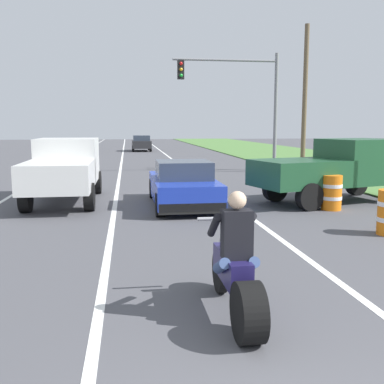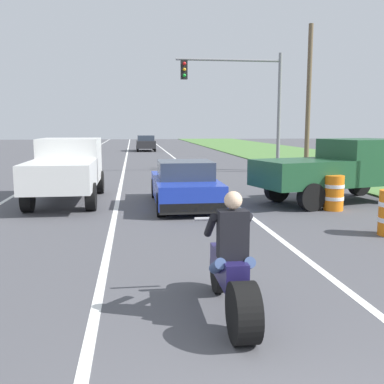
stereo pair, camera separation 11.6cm
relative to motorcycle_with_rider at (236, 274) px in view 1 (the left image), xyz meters
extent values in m
cube|color=white|center=(-5.30, 17.09, -0.59)|extent=(0.14, 120.00, 0.01)
cube|color=white|center=(1.90, 17.09, -0.59)|extent=(0.14, 120.00, 0.01)
cube|color=white|center=(-1.70, 17.09, -0.59)|extent=(0.14, 120.00, 0.01)
cube|color=#517F3D|center=(12.02, 17.09, -0.56)|extent=(10.00, 120.00, 0.06)
cylinder|color=black|center=(0.00, -0.60, -0.25)|extent=(0.28, 0.69, 0.69)
cylinder|color=black|center=(0.00, 0.95, -0.28)|extent=(0.12, 0.63, 0.63)
cube|color=#1E194C|center=(0.00, 0.23, 0.02)|extent=(0.28, 1.10, 0.36)
cylinder|color=#B2B2B7|center=(0.00, 0.87, 0.09)|extent=(0.08, 0.36, 0.73)
cylinder|color=#A5A5AA|center=(0.00, 0.85, 0.52)|extent=(0.70, 0.05, 0.05)
cube|color=black|center=(0.00, 0.00, 0.50)|extent=(0.36, 0.24, 0.60)
sphere|color=beige|center=(0.00, 0.00, 0.92)|extent=(0.22, 0.22, 0.22)
cylinder|color=#384C7A|center=(-0.18, 0.03, 0.10)|extent=(0.14, 0.47, 0.32)
cylinder|color=black|center=(-0.22, 0.30, 0.55)|extent=(0.10, 0.51, 0.40)
cylinder|color=#384C7A|center=(0.18, 0.03, 0.10)|extent=(0.14, 0.47, 0.32)
cylinder|color=black|center=(0.22, 0.30, 0.55)|extent=(0.10, 0.51, 0.40)
cube|color=#1E38B2|center=(0.34, 8.15, -0.07)|extent=(1.80, 4.30, 0.64)
cube|color=#333D4C|center=(0.34, 7.95, 0.51)|extent=(1.56, 1.70, 0.52)
cube|color=black|center=(0.34, 6.10, -0.31)|extent=(1.76, 0.20, 0.28)
cylinder|color=black|center=(-0.46, 9.75, -0.27)|extent=(0.24, 0.64, 0.64)
cylinder|color=black|center=(1.14, 9.75, -0.27)|extent=(0.24, 0.64, 0.64)
cylinder|color=black|center=(-0.46, 6.55, -0.27)|extent=(0.24, 0.64, 0.64)
cylinder|color=black|center=(1.14, 6.55, -0.27)|extent=(0.24, 0.64, 0.64)
cube|color=silver|center=(-3.26, 10.22, 0.69)|extent=(1.90, 2.10, 1.40)
cube|color=#333D4C|center=(-3.26, 10.57, 1.07)|extent=(1.67, 0.29, 0.57)
cube|color=silver|center=(-3.26, 7.97, 0.39)|extent=(1.90, 2.70, 0.80)
cylinder|color=black|center=(-4.13, 11.02, -0.19)|extent=(0.28, 0.80, 0.80)
cylinder|color=black|center=(-2.39, 11.02, -0.19)|extent=(0.28, 0.80, 0.80)
cylinder|color=black|center=(-4.13, 7.67, -0.19)|extent=(0.28, 0.80, 0.80)
cylinder|color=black|center=(-2.39, 7.67, -0.19)|extent=(0.28, 0.80, 0.80)
cube|color=#1E4C2D|center=(6.04, 8.31, 0.69)|extent=(2.52, 2.38, 1.40)
cube|color=#333D4C|center=(6.37, 8.40, 1.07)|extent=(0.71, 1.69, 0.57)
cube|color=#1E4C2D|center=(3.86, 7.72, 0.39)|extent=(3.10, 2.53, 0.80)
cylinder|color=black|center=(6.58, 9.35, -0.19)|extent=(0.85, 0.48, 0.80)
cylinder|color=black|center=(3.35, 8.49, -0.19)|extent=(0.85, 0.48, 0.80)
cylinder|color=black|center=(3.80, 6.81, -0.19)|extent=(0.85, 0.48, 0.80)
cylinder|color=gray|center=(6.22, 17.18, 2.41)|extent=(0.18, 0.18, 6.00)
cylinder|color=gray|center=(3.59, 17.18, 5.01)|extent=(5.25, 0.12, 0.12)
cube|color=black|center=(1.36, 17.18, 4.51)|extent=(0.32, 0.24, 0.90)
sphere|color=red|center=(1.36, 17.04, 4.79)|extent=(0.16, 0.16, 0.16)
sphere|color=orange|center=(1.36, 17.04, 4.51)|extent=(0.16, 0.16, 0.16)
sphere|color=green|center=(1.36, 17.04, 4.23)|extent=(0.16, 0.16, 0.16)
cylinder|color=brown|center=(7.89, 17.53, 3.17)|extent=(0.24, 0.24, 7.52)
cylinder|color=orange|center=(4.48, 6.84, -0.09)|extent=(0.56, 0.56, 1.00)
cylinder|color=white|center=(4.48, 6.84, 0.11)|extent=(0.58, 0.58, 0.10)
cylinder|color=white|center=(4.48, 6.84, -0.24)|extent=(0.58, 0.58, 0.10)
cube|color=#262628|center=(0.05, 38.37, 0.06)|extent=(1.76, 4.00, 0.70)
cube|color=#333D4C|center=(0.05, 38.17, 0.66)|extent=(1.56, 2.00, 0.50)
cylinder|color=black|center=(-0.75, 39.77, -0.29)|extent=(0.20, 0.60, 0.60)
cylinder|color=black|center=(0.85, 39.77, -0.29)|extent=(0.20, 0.60, 0.60)
cylinder|color=black|center=(-0.75, 36.97, -0.29)|extent=(0.20, 0.60, 0.60)
cylinder|color=black|center=(0.85, 36.97, -0.29)|extent=(0.20, 0.60, 0.60)
camera|label=1|loc=(-1.29, -5.18, 1.80)|focal=42.03mm
camera|label=2|loc=(-1.18, -5.19, 1.80)|focal=42.03mm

